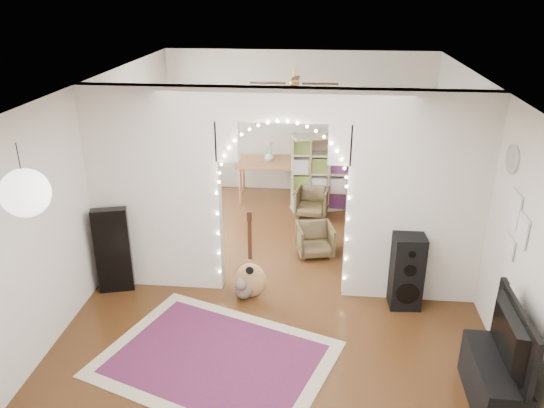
# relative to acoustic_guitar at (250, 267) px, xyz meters

# --- Properties ---
(floor) EXTENTS (7.50, 7.50, 0.00)m
(floor) POSITION_rel_acoustic_guitar_xyz_m (0.39, 0.25, -0.45)
(floor) COLOR black
(floor) RESTS_ON ground
(ceiling) EXTENTS (5.00, 7.50, 0.02)m
(ceiling) POSITION_rel_acoustic_guitar_xyz_m (0.39, 0.25, 2.25)
(ceiling) COLOR white
(ceiling) RESTS_ON wall_back
(wall_back) EXTENTS (5.00, 0.02, 2.70)m
(wall_back) POSITION_rel_acoustic_guitar_xyz_m (0.39, 4.00, 0.90)
(wall_back) COLOR silver
(wall_back) RESTS_ON floor
(wall_left) EXTENTS (0.02, 7.50, 2.70)m
(wall_left) POSITION_rel_acoustic_guitar_xyz_m (-2.11, 0.25, 0.90)
(wall_left) COLOR silver
(wall_left) RESTS_ON floor
(wall_right) EXTENTS (0.02, 7.50, 2.70)m
(wall_right) POSITION_rel_acoustic_guitar_xyz_m (2.89, 0.25, 0.90)
(wall_right) COLOR silver
(wall_right) RESTS_ON floor
(divider_wall) EXTENTS (5.00, 0.20, 2.70)m
(divider_wall) POSITION_rel_acoustic_guitar_xyz_m (0.39, 0.25, 0.98)
(divider_wall) COLOR silver
(divider_wall) RESTS_ON floor
(fairy_lights) EXTENTS (1.64, 0.04, 1.60)m
(fairy_lights) POSITION_rel_acoustic_guitar_xyz_m (0.39, 0.12, 1.10)
(fairy_lights) COLOR #FFEABF
(fairy_lights) RESTS_ON divider_wall
(window) EXTENTS (0.04, 1.20, 1.40)m
(window) POSITION_rel_acoustic_guitar_xyz_m (-2.08, 2.05, 1.05)
(window) COLOR white
(window) RESTS_ON wall_left
(wall_clock) EXTENTS (0.03, 0.31, 0.31)m
(wall_clock) POSITION_rel_acoustic_guitar_xyz_m (2.87, -0.35, 1.65)
(wall_clock) COLOR white
(wall_clock) RESTS_ON wall_right
(picture_frames) EXTENTS (0.02, 0.50, 0.70)m
(picture_frames) POSITION_rel_acoustic_guitar_xyz_m (2.87, -0.75, 1.05)
(picture_frames) COLOR white
(picture_frames) RESTS_ON wall_right
(paper_lantern) EXTENTS (0.40, 0.40, 0.40)m
(paper_lantern) POSITION_rel_acoustic_guitar_xyz_m (-1.51, -2.15, 1.80)
(paper_lantern) COLOR white
(paper_lantern) RESTS_ON ceiling
(ceiling_fan) EXTENTS (1.10, 1.10, 0.30)m
(ceiling_fan) POSITION_rel_acoustic_guitar_xyz_m (0.39, 2.25, 1.95)
(ceiling_fan) COLOR gold
(ceiling_fan) RESTS_ON ceiling
(area_rug) EXTENTS (2.87, 2.52, 0.02)m
(area_rug) POSITION_rel_acoustic_guitar_xyz_m (-0.21, -1.29, -0.44)
(area_rug) COLOR maroon
(area_rug) RESTS_ON floor
(guitar_case) EXTENTS (0.47, 0.27, 1.17)m
(guitar_case) POSITION_rel_acoustic_guitar_xyz_m (-1.81, 0.00, 0.14)
(guitar_case) COLOR black
(guitar_case) RESTS_ON floor
(acoustic_guitar) EXTENTS (0.42, 0.17, 1.03)m
(acoustic_guitar) POSITION_rel_acoustic_guitar_xyz_m (0.00, 0.00, 0.00)
(acoustic_guitar) COLOR tan
(acoustic_guitar) RESTS_ON floor
(tabby_cat) EXTENTS (0.30, 0.58, 0.38)m
(tabby_cat) POSITION_rel_acoustic_guitar_xyz_m (-0.09, -0.02, -0.29)
(tabby_cat) COLOR brown
(tabby_cat) RESTS_ON floor
(floor_speaker) EXTENTS (0.40, 0.36, 0.98)m
(floor_speaker) POSITION_rel_acoustic_guitar_xyz_m (1.97, -0.00, 0.04)
(floor_speaker) COLOR black
(floor_speaker) RESTS_ON floor
(media_console) EXTENTS (0.41, 1.00, 0.50)m
(media_console) POSITION_rel_acoustic_guitar_xyz_m (2.59, -1.67, -0.20)
(media_console) COLOR black
(media_console) RESTS_ON floor
(tv) EXTENTS (0.15, 1.08, 0.62)m
(tv) POSITION_rel_acoustic_guitar_xyz_m (2.59, -1.67, 0.36)
(tv) COLOR black
(tv) RESTS_ON media_console
(bookcase) EXTENTS (1.38, 0.74, 1.38)m
(bookcase) POSITION_rel_acoustic_guitar_xyz_m (1.00, 3.09, 0.24)
(bookcase) COLOR beige
(bookcase) RESTS_ON floor
(dining_table) EXTENTS (1.25, 0.87, 0.76)m
(dining_table) POSITION_rel_acoustic_guitar_xyz_m (-0.12, 3.45, 0.23)
(dining_table) COLOR brown
(dining_table) RESTS_ON floor
(flower_vase) EXTENTS (0.19, 0.19, 0.19)m
(flower_vase) POSITION_rel_acoustic_guitar_xyz_m (-0.12, 3.45, 0.40)
(flower_vase) COLOR white
(flower_vase) RESTS_ON dining_table
(dining_chair_left) EXTENTS (0.61, 0.63, 0.51)m
(dining_chair_left) POSITION_rel_acoustic_guitar_xyz_m (0.72, 2.76, -0.19)
(dining_chair_left) COLOR brown
(dining_chair_left) RESTS_ON floor
(dining_chair_right) EXTENTS (0.62, 0.63, 0.48)m
(dining_chair_right) POSITION_rel_acoustic_guitar_xyz_m (0.80, 1.28, -0.21)
(dining_chair_right) COLOR brown
(dining_chair_right) RESTS_ON floor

